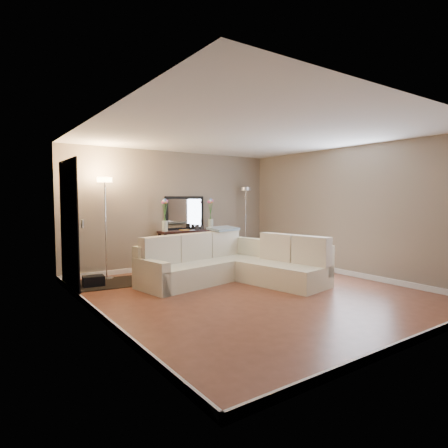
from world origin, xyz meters
TOP-DOWN VIEW (x-y plane):
  - floor at (0.00, 0.00)m, footprint 5.00×5.50m
  - ceiling at (0.00, 0.00)m, footprint 5.00×5.50m
  - wall_back at (0.00, 2.76)m, footprint 5.00×0.02m
  - wall_front at (0.00, -2.76)m, footprint 5.00×0.02m
  - wall_left at (-2.51, 0.00)m, footprint 0.02×5.50m
  - wall_right at (2.51, 0.00)m, footprint 0.02×5.50m
  - baseboard_back at (0.00, 2.73)m, footprint 5.00×0.03m
  - baseboard_front at (0.00, -2.73)m, footprint 5.00×0.03m
  - baseboard_left at (-2.48, 0.00)m, footprint 0.03×5.50m
  - baseboard_right at (2.48, 0.00)m, footprint 0.03×5.50m
  - doorway at (-2.48, 1.70)m, footprint 0.02×1.20m
  - switch_plate at (-2.48, 0.85)m, footprint 0.02×0.08m
  - sectional_sofa at (0.19, 0.86)m, footprint 2.94×2.56m
  - throw_blanket at (0.51, 1.56)m, footprint 0.71×0.51m
  - console_table at (0.15, 2.54)m, footprint 1.39×0.38m
  - leaning_mirror at (0.24, 2.72)m, footprint 0.98×0.06m
  - table_decor at (0.24, 2.50)m, footprint 0.59×0.13m
  - flower_vase_left at (-0.34, 2.53)m, footprint 0.16×0.13m
  - flower_vase_right at (0.83, 2.54)m, footprint 0.16×0.13m
  - floor_lamp_lit at (-1.67, 2.37)m, footprint 0.31×0.31m
  - floor_lamp_unlit at (1.84, 2.50)m, footprint 0.31×0.31m
  - charcoal_rug at (-1.82, 2.02)m, footprint 1.39×1.12m
  - black_bag at (-2.04, 1.94)m, footprint 0.39×0.30m

SIDE VIEW (x-z plane):
  - floor at x=0.00m, z-range -0.01..0.00m
  - charcoal_rug at x=-1.82m, z-range 0.00..0.02m
  - baseboard_back at x=0.00m, z-range 0.00..0.10m
  - baseboard_front at x=0.00m, z-range 0.00..0.10m
  - baseboard_left at x=-2.48m, z-range 0.00..0.10m
  - baseboard_right at x=2.48m, z-range 0.00..0.10m
  - black_bag at x=-2.04m, z-range -0.04..0.19m
  - sectional_sofa at x=0.19m, z-range -0.12..0.78m
  - console_table at x=0.15m, z-range 0.05..0.91m
  - table_decor at x=0.24m, z-range 0.80..0.94m
  - throw_blanket at x=0.51m, z-range 0.90..0.98m
  - doorway at x=-2.48m, z-range 0.00..2.20m
  - flower_vase_left at x=-0.34m, z-range 0.78..1.51m
  - flower_vase_right at x=0.83m, z-range 0.78..1.51m
  - switch_plate at x=-2.48m, z-range 1.14..1.26m
  - leaning_mirror at x=0.24m, z-range 0.84..1.61m
  - floor_lamp_unlit at x=1.84m, z-range 0.38..2.22m
  - wall_back at x=0.00m, z-range 0.00..2.60m
  - wall_front at x=0.00m, z-range 0.00..2.60m
  - wall_left at x=-2.51m, z-range 0.00..2.60m
  - wall_right at x=2.51m, z-range 0.00..2.60m
  - floor_lamp_lit at x=-1.67m, z-range 0.41..2.37m
  - ceiling at x=0.00m, z-range 2.60..2.61m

